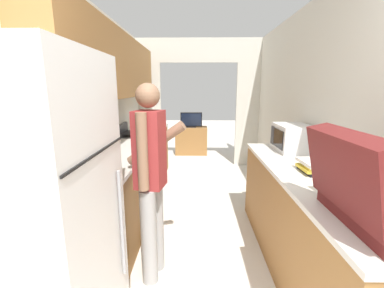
{
  "coord_description": "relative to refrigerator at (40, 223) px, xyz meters",
  "views": [
    {
      "loc": [
        -0.04,
        -0.57,
        1.58
      ],
      "look_at": [
        -0.09,
        2.12,
        0.98
      ],
      "focal_mm": 24.0,
      "sensor_mm": 36.0,
      "label": 1
    }
  ],
  "objects": [
    {
      "name": "counter_right",
      "position": [
        1.77,
        0.77,
        -0.43
      ],
      "size": [
        0.62,
        2.3,
        0.89
      ],
      "color": "#9E6B38",
      "rests_on": "ground_plane"
    },
    {
      "name": "television",
      "position": [
        0.71,
        4.81,
        -0.05
      ],
      "size": [
        0.51,
        0.16,
        0.35
      ],
      "color": "black",
      "rests_on": "tv_cabinet"
    },
    {
      "name": "suitcase",
      "position": [
        1.7,
        -0.02,
        0.19
      ],
      "size": [
        0.49,
        0.64,
        0.48
      ],
      "color": "#5B1919",
      "rests_on": "counter_right"
    },
    {
      "name": "wall_right",
      "position": [
        2.1,
        1.04,
        0.37
      ],
      "size": [
        0.06,
        6.98,
        2.5
      ],
      "color": "silver",
      "rests_on": "ground_plane"
    },
    {
      "name": "refrigerator",
      "position": [
        0.0,
        0.0,
        0.0
      ],
      "size": [
        0.71,
        0.75,
        1.76
      ],
      "color": "white",
      "rests_on": "ground_plane"
    },
    {
      "name": "counter_left",
      "position": [
        -0.04,
        1.92,
        -0.43
      ],
      "size": [
        0.62,
        3.35,
        0.89
      ],
      "color": "#9E6B38",
      "rests_on": "ground_plane"
    },
    {
      "name": "book_stack",
      "position": [
        1.8,
        0.8,
        0.07
      ],
      "size": [
        0.25,
        0.3,
        0.1
      ],
      "color": "black",
      "rests_on": "counter_right"
    },
    {
      "name": "wall_far_with_doorway",
      "position": [
        0.87,
        3.96,
        0.55
      ],
      "size": [
        2.81,
        0.06,
        2.5
      ],
      "color": "silver",
      "rests_on": "ground_plane"
    },
    {
      "name": "tv_cabinet",
      "position": [
        0.71,
        4.85,
        -0.55
      ],
      "size": [
        0.75,
        0.42,
        0.66
      ],
      "color": "#9E6B38",
      "rests_on": "ground_plane"
    },
    {
      "name": "wall_left",
      "position": [
        -0.28,
        1.49,
        0.63
      ],
      "size": [
        0.38,
        6.98,
        2.5
      ],
      "color": "silver",
      "rests_on": "ground_plane"
    },
    {
      "name": "person",
      "position": [
        0.46,
        0.71,
        -0.02
      ],
      "size": [
        0.52,
        0.42,
        1.61
      ],
      "rotation": [
        0.0,
        0.0,
        1.39
      ],
      "color": "#9E9E9E",
      "rests_on": "ground_plane"
    },
    {
      "name": "range_oven",
      "position": [
        -0.03,
        2.56,
        -0.42
      ],
      "size": [
        0.66,
        0.73,
        1.03
      ],
      "color": "black",
      "rests_on": "ground_plane"
    },
    {
      "name": "microwave",
      "position": [
        1.88,
        1.55,
        0.16
      ],
      "size": [
        0.35,
        0.49,
        0.29
      ],
      "color": "white",
      "rests_on": "counter_right"
    }
  ]
}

